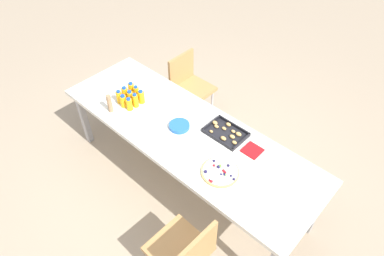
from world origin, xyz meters
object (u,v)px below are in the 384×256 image
Objects in this scene: juice_bottle_3 at (125,94)px; juice_bottle_4 at (130,97)px; juice_bottle_8 at (141,97)px; chair_far_left at (189,83)px; juice_bottle_7 at (136,93)px; juice_bottle_5 at (135,100)px; plate_stack at (179,126)px; chair_near_right at (185,251)px; juice_bottle_6 at (131,90)px; party_table at (186,135)px; napkin_stack at (252,150)px; juice_bottle_2 at (129,104)px; snack_tray at (226,133)px; cardboard_tube at (110,104)px; fruit_pizza at (220,172)px; juice_bottle_1 at (123,101)px; juice_bottle_0 at (119,97)px.

juice_bottle_3 reaches higher than juice_bottle_4.
juice_bottle_3 is at bearing -153.61° from juice_bottle_8.
juice_bottle_7 is at bearing -0.20° from chair_far_left.
plate_stack is at bearing 8.04° from juice_bottle_5.
juice_bottle_6 reaches higher than chair_near_right.
party_table is at bearing 6.99° from juice_bottle_4.
napkin_stack is at bearing 12.24° from juice_bottle_3.
chair_near_right is 2.01m from chair_far_left.
juice_bottle_6 is (-0.73, -0.00, 0.13)m from party_table.
chair_far_left is 5.53× the size of napkin_stack.
party_table is 0.59m from juice_bottle_8.
plate_stack is at bearing 15.36° from juice_bottle_2.
plate_stack is (0.59, 0.07, -0.05)m from juice_bottle_4.
napkin_stack is (0.29, -0.01, -0.01)m from snack_tray.
juice_bottle_8 reaches higher than snack_tray.
snack_tray is (0.87, 0.22, -0.05)m from juice_bottle_8.
cardboard_tube is at bearing -97.41° from juice_bottle_7.
juice_bottle_7 is at bearing 2.47° from juice_bottle_6.
chair_near_right is 1.47m from juice_bottle_5.
chair_far_left is 1.37m from napkin_stack.
fruit_pizza is 1.23m from cardboard_tube.
cardboard_tube is (-0.03, -0.13, 0.03)m from juice_bottle_1.
juice_bottle_7 reaches higher than snack_tray.
cardboard_tube is at bearing -119.49° from juice_bottle_5.
snack_tray is (0.29, 0.21, 0.07)m from party_table.
cardboard_tube is at bearing -112.05° from juice_bottle_8.
juice_bottle_4 is at bearing -173.01° from party_table.
party_table is 18.74× the size of juice_bottle_0.
chair_far_left is at bearing 89.80° from juice_bottle_1.
juice_bottle_0 is 0.21m from juice_bottle_8.
chair_near_right is 5.64× the size of juice_bottle_5.
napkin_stack is at bearing 13.82° from juice_bottle_5.
juice_bottle_4 reaches higher than napkin_stack.
juice_bottle_4 is 0.08m from juice_bottle_5.
chair_near_right is at bearing -46.72° from party_table.
juice_bottle_4 reaches higher than juice_bottle_2.
juice_bottle_6 is (-0.00, 0.08, 0.00)m from juice_bottle_3.
juice_bottle_7 is at bearing -167.48° from snack_tray.
juice_bottle_3 is 0.48× the size of fruit_pizza.
juice_bottle_8 is 1.18m from napkin_stack.
snack_tray is 1.90× the size of plate_stack.
juice_bottle_1 is at bearing -165.83° from plate_stack.
party_table is 19.56× the size of juice_bottle_1.
chair_near_right is at bearing 42.21° from chair_far_left.
plate_stack is (0.59, -0.01, -0.05)m from juice_bottle_7.
juice_bottle_2 is at bearing 5.82° from juice_bottle_1.
juice_bottle_3 reaches higher than chair_near_right.
juice_bottle_1 reaches higher than fruit_pizza.
juice_bottle_3 reaches higher than juice_bottle_0.
juice_bottle_0 is at bearing 179.15° from juice_bottle_2.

